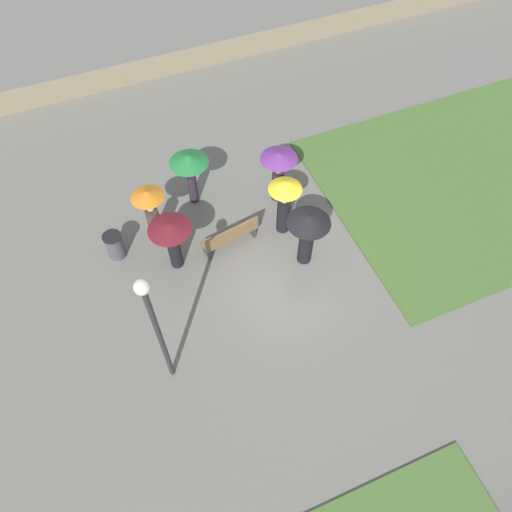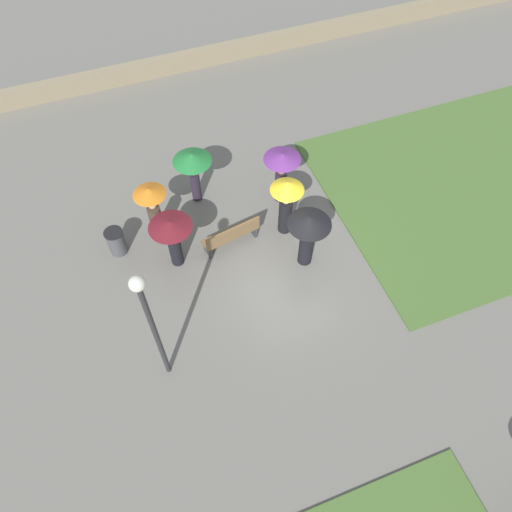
# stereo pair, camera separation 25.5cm
# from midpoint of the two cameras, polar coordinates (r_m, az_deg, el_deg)

# --- Properties ---
(ground_plane) EXTENTS (90.00, 90.00, 0.00)m
(ground_plane) POSITION_cam_midpoint_polar(r_m,az_deg,el_deg) (14.20, 3.29, -0.28)
(ground_plane) COLOR slate
(lawn_patch_near) EXTENTS (9.90, 7.51, 0.06)m
(lawn_patch_near) POSITION_cam_midpoint_polar(r_m,az_deg,el_deg) (17.64, 23.76, 8.34)
(lawn_patch_near) COLOR #4C7033
(lawn_patch_near) RESTS_ON ground_plane
(parapet_wall) EXTENTS (45.00, 0.35, 0.70)m
(parapet_wall) POSITION_cam_midpoint_polar(r_m,az_deg,el_deg) (20.62, -8.64, 21.17)
(parapet_wall) COLOR gray
(parapet_wall) RESTS_ON ground_plane
(park_bench) EXTENTS (1.72, 0.69, 0.90)m
(park_bench) POSITION_cam_midpoint_polar(r_m,az_deg,el_deg) (14.09, -3.45, 2.32)
(park_bench) COLOR brown
(park_bench) RESTS_ON ground_plane
(lamp_post) EXTENTS (0.32, 0.32, 4.18)m
(lamp_post) POSITION_cam_midpoint_polar(r_m,az_deg,el_deg) (10.32, -12.26, -7.29)
(lamp_post) COLOR #2D2D30
(lamp_post) RESTS_ON ground_plane
(trash_bin) EXTENTS (0.53, 0.53, 0.86)m
(trash_bin) POSITION_cam_midpoint_polar(r_m,az_deg,el_deg) (14.49, -16.31, 1.16)
(trash_bin) COLOR #4C4C51
(trash_bin) RESTS_ON ground_plane
(crowd_person_purple) EXTENTS (1.08, 1.08, 1.85)m
(crowd_person_purple) POSITION_cam_midpoint_polar(r_m,az_deg,el_deg) (14.67, 2.09, 10.12)
(crowd_person_purple) COLOR #2D2333
(crowd_person_purple) RESTS_ON ground_plane
(crowd_person_black) EXTENTS (1.17, 1.17, 1.88)m
(crowd_person_black) POSITION_cam_midpoint_polar(r_m,az_deg,el_deg) (13.14, 5.38, 3.04)
(crowd_person_black) COLOR black
(crowd_person_black) RESTS_ON ground_plane
(crowd_person_green) EXTENTS (1.13, 1.13, 1.86)m
(crowd_person_green) POSITION_cam_midpoint_polar(r_m,az_deg,el_deg) (14.60, -8.13, 10.23)
(crowd_person_green) COLOR #2D2333
(crowd_person_green) RESTS_ON ground_plane
(crowd_person_yellow) EXTENTS (0.93, 0.93, 1.99)m
(crowd_person_yellow) POSITION_cam_midpoint_polar(r_m,az_deg,el_deg) (13.83, 2.75, 6.57)
(crowd_person_yellow) COLOR black
(crowd_person_yellow) RESTS_ON ground_plane
(crowd_person_orange) EXTENTS (0.90, 0.90, 1.94)m
(crowd_person_orange) POSITION_cam_midpoint_polar(r_m,az_deg,el_deg) (14.00, -12.44, 5.20)
(crowd_person_orange) COLOR #47382D
(crowd_person_orange) RESTS_ON ground_plane
(crowd_person_maroon) EXTENTS (1.16, 1.16, 1.77)m
(crowd_person_maroon) POSITION_cam_midpoint_polar(r_m,az_deg,el_deg) (13.23, -10.20, 2.29)
(crowd_person_maroon) COLOR black
(crowd_person_maroon) RESTS_ON ground_plane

